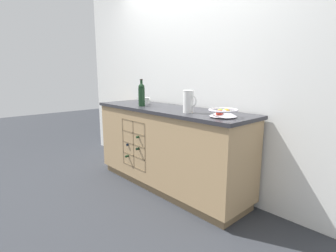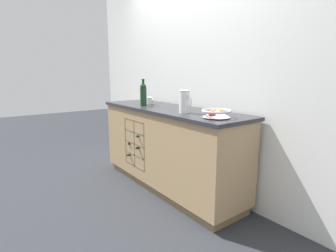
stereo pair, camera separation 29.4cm
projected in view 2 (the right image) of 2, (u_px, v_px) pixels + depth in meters
The scene contains 7 objects.
ground_plane at pixel (168, 186), 3.09m from camera, with size 14.00×14.00×0.00m, color #2D3035.
back_wall at pixel (192, 77), 3.04m from camera, with size 4.40×0.06×2.55m, color white.
kitchen_island at pixel (168, 148), 3.00m from camera, with size 2.03×0.61×0.93m.
fruit_bowl at pixel (216, 113), 2.23m from camera, with size 0.26×0.26×0.07m.
white_pitcher at pixel (185, 101), 2.50m from camera, with size 0.16×0.11×0.22m.
ceramic_mug at pixel (150, 101), 3.27m from camera, with size 0.12×0.09×0.08m.
standing_wine_bottle at pixel (143, 94), 3.07m from camera, with size 0.08×0.08×0.31m.
Camera 2 is at (2.32, -1.73, 1.31)m, focal length 28.00 mm.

